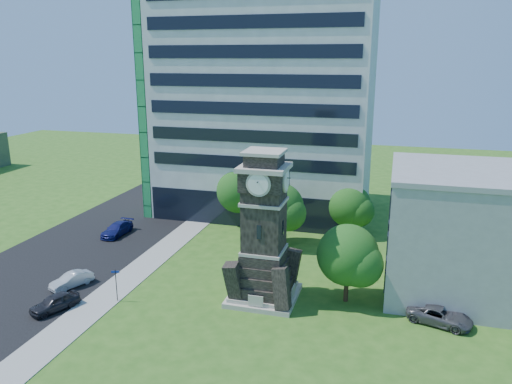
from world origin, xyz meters
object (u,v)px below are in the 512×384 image
(car_street_north, at_px, (117,229))
(car_street_south, at_px, (55,302))
(clock_tower, at_px, (264,237))
(car_street_mid, at_px, (72,280))
(park_bench, at_px, (258,296))
(car_east_lot, at_px, (440,316))
(street_sign, at_px, (116,282))

(car_street_north, bearing_deg, car_street_south, -73.02)
(clock_tower, distance_m, car_street_north, 22.35)
(car_street_mid, relative_size, park_bench, 1.87)
(clock_tower, bearing_deg, car_street_north, 152.76)
(car_street_south, bearing_deg, car_east_lot, 36.39)
(park_bench, bearing_deg, street_sign, 176.77)
(street_sign, bearing_deg, car_street_mid, 147.14)
(car_street_south, bearing_deg, park_bench, 44.93)
(car_street_south, bearing_deg, clock_tower, 47.69)
(car_east_lot, xyz_separation_m, street_sign, (-24.74, -3.34, 1.06))
(street_sign, bearing_deg, car_east_lot, -11.11)
(clock_tower, distance_m, park_bench, 4.84)
(car_street_mid, xyz_separation_m, park_bench, (16.12, 1.59, -0.07))
(car_street_south, height_order, car_east_lot, car_street_south)
(clock_tower, bearing_deg, park_bench, -103.56)
(car_street_south, distance_m, street_sign, 4.79)
(car_street_mid, bearing_deg, park_bench, 30.33)
(car_street_south, bearing_deg, car_street_north, 129.52)
(car_street_mid, bearing_deg, car_east_lot, 28.62)
(car_street_north, bearing_deg, street_sign, -57.10)
(clock_tower, height_order, car_street_mid, clock_tower)
(clock_tower, distance_m, street_sign, 12.36)
(car_street_north, distance_m, street_sign, 16.12)
(car_street_north, bearing_deg, car_street_mid, -74.02)
(clock_tower, relative_size, car_east_lot, 2.63)
(clock_tower, xyz_separation_m, car_east_lot, (13.53, -0.46, -4.64))
(clock_tower, xyz_separation_m, car_street_south, (-15.08, -6.42, -4.63))
(car_street_north, bearing_deg, car_east_lot, -15.53)
(car_street_mid, relative_size, street_sign, 1.34)
(car_street_mid, xyz_separation_m, car_east_lot, (29.88, 2.05, 0.04))
(car_street_south, height_order, car_street_north, car_street_north)
(car_street_north, distance_m, car_east_lot, 34.60)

